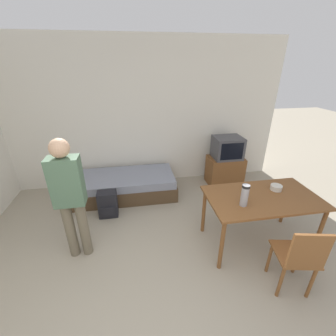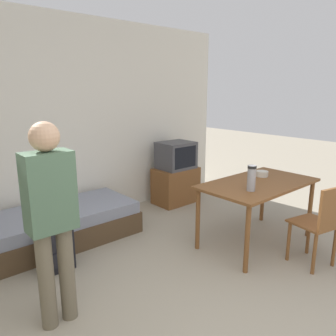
% 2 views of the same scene
% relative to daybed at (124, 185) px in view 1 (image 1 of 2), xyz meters
% --- Properties ---
extents(wall_back, '(5.59, 0.06, 2.70)m').
position_rel_daybed_xyz_m(wall_back, '(0.29, 0.53, 1.15)').
color(wall_back, silver).
rests_on(wall_back, ground_plane).
extents(daybed, '(1.85, 0.85, 0.40)m').
position_rel_daybed_xyz_m(daybed, '(0.00, 0.00, 0.00)').
color(daybed, '#4C3823').
rests_on(daybed, ground_plane).
extents(tv, '(0.68, 0.44, 0.98)m').
position_rel_daybed_xyz_m(tv, '(2.00, 0.13, 0.26)').
color(tv, brown).
rests_on(tv, ground_plane).
extents(dining_table, '(1.39, 0.79, 0.74)m').
position_rel_daybed_xyz_m(dining_table, '(1.76, -1.53, 0.46)').
color(dining_table, brown).
rests_on(dining_table, ground_plane).
extents(wooden_chair, '(0.46, 0.46, 0.87)m').
position_rel_daybed_xyz_m(wooden_chair, '(1.77, -2.27, 0.29)').
color(wooden_chair, brown).
rests_on(wooden_chair, ground_plane).
extents(person_standing, '(0.34, 0.21, 1.56)m').
position_rel_daybed_xyz_m(person_standing, '(-0.56, -1.34, 0.70)').
color(person_standing, '#6B604C').
rests_on(person_standing, ground_plane).
extents(thermos_flask, '(0.09, 0.09, 0.27)m').
position_rel_daybed_xyz_m(thermos_flask, '(1.43, -1.66, 0.69)').
color(thermos_flask, '#99999E').
rests_on(thermos_flask, dining_table).
extents(mate_bowl, '(0.15, 0.15, 0.07)m').
position_rel_daybed_xyz_m(mate_bowl, '(2.02, -1.41, 0.57)').
color(mate_bowl, beige).
rests_on(mate_bowl, dining_table).
extents(backpack, '(0.30, 0.23, 0.43)m').
position_rel_daybed_xyz_m(backpack, '(-0.26, -0.59, 0.02)').
color(backpack, black).
rests_on(backpack, ground_plane).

